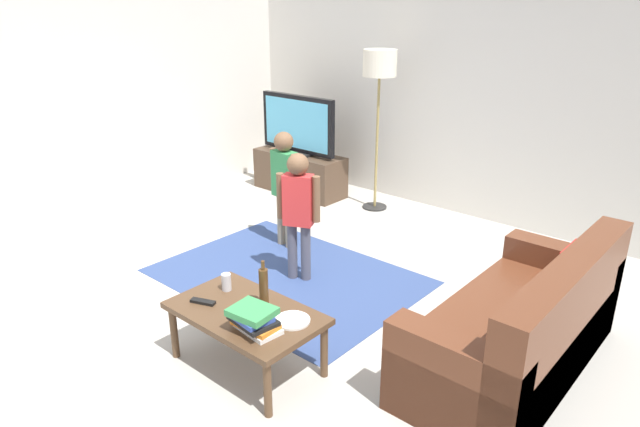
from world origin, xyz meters
name	(u,v)px	position (x,y,z in m)	size (l,w,h in m)	color
ground	(270,312)	(0.00, 0.00, 0.00)	(7.80, 7.80, 0.00)	#B2ADA3
wall_back	(467,92)	(0.00, 3.00, 1.35)	(6.00, 0.12, 2.70)	silver
wall_left	(59,96)	(-3.00, 0.00, 1.35)	(0.12, 6.00, 2.70)	silver
area_rug	(288,276)	(-0.31, 0.53, 0.00)	(2.20, 1.60, 0.01)	#33477A
tv_stand	(299,173)	(-1.81, 2.30, 0.24)	(1.20, 0.44, 0.50)	#4C3828
tv	(298,125)	(-1.81, 2.28, 0.85)	(1.10, 0.28, 0.71)	black
couch	(525,333)	(1.77, 0.56, 0.29)	(0.80, 1.80, 0.86)	brown
floor_lamp	(379,72)	(-0.76, 2.45, 1.54)	(0.36, 0.36, 1.78)	#262626
child_near_tv	(284,179)	(-0.79, 1.00, 0.68)	(0.38, 0.18, 1.14)	gray
child_center	(298,206)	(-0.22, 0.57, 0.67)	(0.35, 0.22, 1.12)	#4C4C59
coffee_table	(246,317)	(0.38, -0.57, 0.37)	(1.00, 0.60, 0.42)	#513823
book_stack	(254,319)	(0.60, -0.69, 0.50)	(0.32, 0.25, 0.15)	white
bottle	(264,287)	(0.43, -0.45, 0.56)	(0.06, 0.06, 0.32)	#4C3319
tv_remote	(203,302)	(0.10, -0.69, 0.43)	(0.17, 0.05, 0.02)	black
soda_can	(226,282)	(0.08, -0.47, 0.48)	(0.07, 0.07, 0.12)	silver
plate	(293,320)	(0.70, -0.47, 0.43)	(0.22, 0.22, 0.02)	white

